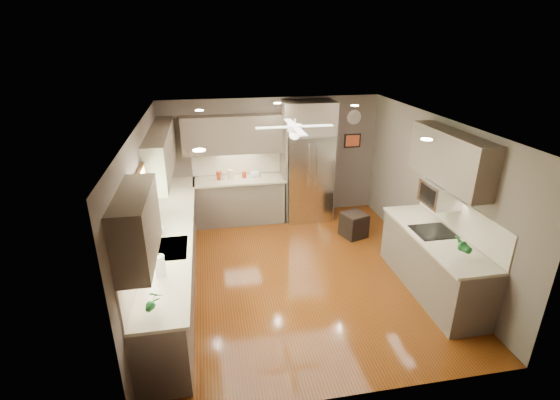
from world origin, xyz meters
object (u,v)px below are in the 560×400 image
object	(u,v)px
potted_plant_left	(154,300)
stool	(354,225)
canister_a	(219,176)
soap_bottle	(160,229)
canister_b	(222,177)
paper_towel	(160,266)
canister_c	(231,174)
refrigerator	(308,164)
microwave	(440,194)
potted_plant_right	(462,245)
canister_d	(244,175)
bowl	(255,176)

from	to	relation	value
potted_plant_left	stool	bearing A→B (deg)	42.01
canister_a	soap_bottle	world-z (taller)	soap_bottle
potted_plant_left	canister_b	bearing A→B (deg)	77.58
paper_towel	canister_c	bearing A→B (deg)	72.51
refrigerator	canister_b	bearing A→B (deg)	178.87
microwave	paper_towel	world-z (taller)	microwave
potted_plant_right	stool	size ratio (longest dim) A/B	0.59
paper_towel	stool	bearing A→B (deg)	34.52
canister_c	stool	world-z (taller)	canister_c
canister_c	microwave	world-z (taller)	microwave
refrigerator	stool	size ratio (longest dim) A/B	4.55
canister_a	potted_plant_right	size ratio (longest dim) A/B	0.55
canister_a	microwave	bearing A→B (deg)	-41.39
canister_d	paper_towel	bearing A→B (deg)	-111.51
potted_plant_left	canister_a	bearing A→B (deg)	78.43
canister_d	soap_bottle	size ratio (longest dim) A/B	0.73
soap_bottle	potted_plant_left	distance (m)	1.86
canister_c	paper_towel	bearing A→B (deg)	-107.49
canister_d	microwave	size ratio (longest dim) A/B	0.24
canister_d	canister_c	bearing A→B (deg)	-177.20
canister_c	paper_towel	distance (m)	3.60
potted_plant_left	bowl	distance (m)	4.41
soap_bottle	canister_c	bearing A→B (deg)	62.69
canister_c	microwave	size ratio (longest dim) A/B	0.34
canister_b	potted_plant_right	xyz separation A→B (m)	(2.96, -3.59, 0.09)
soap_bottle	potted_plant_right	bearing A→B (deg)	-18.72
canister_a	potted_plant_right	distance (m)	4.72
canister_b	canister_d	distance (m)	0.46
soap_bottle	potted_plant_left	xyz separation A→B (m)	(0.10, -1.85, 0.07)
soap_bottle	stool	xyz separation A→B (m)	(3.45, 1.16, -0.79)
soap_bottle	bowl	size ratio (longest dim) A/B	0.78
canister_a	bowl	world-z (taller)	canister_a
refrigerator	soap_bottle	bearing A→B (deg)	-141.35
soap_bottle	canister_a	bearing A→B (deg)	67.42
canister_a	soap_bottle	size ratio (longest dim) A/B	0.97
bowl	paper_towel	distance (m)	3.76
potted_plant_left	potted_plant_right	size ratio (longest dim) A/B	1.00
canister_c	canister_b	bearing A→B (deg)	-167.14
canister_c	potted_plant_right	bearing A→B (deg)	-52.55
canister_d	stool	world-z (taller)	canister_d
canister_a	paper_towel	distance (m)	3.52
soap_bottle	paper_towel	world-z (taller)	paper_towel
canister_c	refrigerator	xyz separation A→B (m)	(1.59, -0.08, 0.16)
potted_plant_right	refrigerator	xyz separation A→B (m)	(-1.20, 3.56, 0.09)
potted_plant_right	microwave	distance (m)	0.94
potted_plant_right	stool	world-z (taller)	potted_plant_right
soap_bottle	bowl	distance (m)	2.82
soap_bottle	refrigerator	xyz separation A→B (m)	(2.77, 2.22, 0.16)
canister_b	bowl	size ratio (longest dim) A/B	0.57
potted_plant_left	refrigerator	bearing A→B (deg)	56.73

